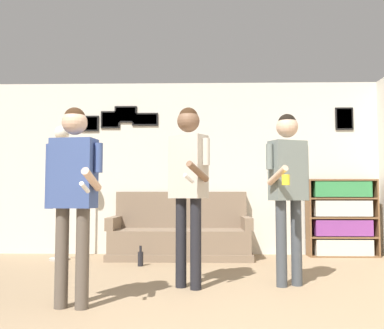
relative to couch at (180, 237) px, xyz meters
The scene contains 8 objects.
wall_back 1.24m from the couch, 37.85° to the left, with size 7.49×0.08×2.70m.
couch is the anchor object (origin of this frame).
bookshelf 2.45m from the couch, ahead, with size 1.02×0.30×1.15m.
floor_lamp 2.03m from the couch, behind, with size 0.28×0.28×1.92m.
person_player_foreground_left 2.99m from the couch, 105.01° to the right, with size 0.50×0.49×1.66m.
person_player_foreground_center 2.20m from the couch, 84.91° to the right, with size 0.43×0.62×1.81m.
person_watcher_holding_cup 2.39m from the couch, 57.67° to the right, with size 0.47×0.55×1.77m.
bottle_on_floor 0.90m from the couch, 123.05° to the right, with size 0.07×0.07×0.26m.
Camera 1 is at (-0.21, -2.45, 0.93)m, focal length 40.00 mm.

